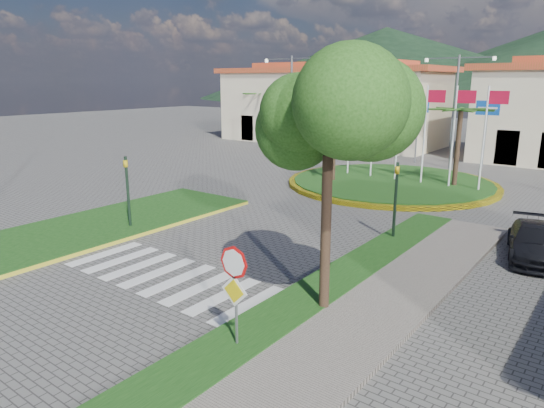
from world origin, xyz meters
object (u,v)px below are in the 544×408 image
Objects in this scene: roundabout_island at (391,182)px; car_side_right at (535,242)px; stop_sign at (235,281)px; white_van at (300,144)px; car_dark_a at (342,150)px; deciduous_tree at (329,126)px.

roundabout_island is 2.99× the size of car_side_right.
stop_sign is 0.68× the size of white_van.
stop_sign is (4.90, -20.04, 1.61)m from roundabout_island.
roundabout_island is at bearing 103.73° from stop_sign.
white_van is 1.11× the size of car_dark_a.
deciduous_tree is at bearing -161.96° from white_van.
car_side_right is at bearing -150.86° from car_dark_a.
car_dark_a is 0.83× the size of car_side_right.
car_dark_a is at bearing 118.37° from deciduous_tree.
deciduous_tree is at bearing -72.09° from roundabout_island.
deciduous_tree is 33.03m from white_van.
roundabout_island is 12.86m from car_side_right.
car_dark_a is at bearing -124.76° from white_van.
car_dark_a is (5.39, -1.70, 0.06)m from white_van.
stop_sign is at bearing -101.18° from deciduous_tree.
roundabout_island is 20.69m from stop_sign.
deciduous_tree is 1.74× the size of white_van.
car_dark_a is at bearing 135.02° from roundabout_island.
car_side_right is (9.38, -8.78, 0.44)m from roundabout_island.
car_side_right is (4.49, 11.26, -1.17)m from stop_sign.
deciduous_tree reaches higher than stop_sign.
stop_sign is 12.18m from car_side_right.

